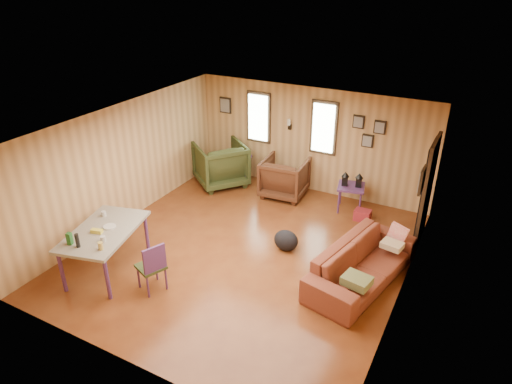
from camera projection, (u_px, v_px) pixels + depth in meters
room at (261, 189)px, 7.99m from camera, size 5.54×6.04×2.44m
sofa at (363, 258)px, 7.41m from camera, size 1.15×2.40×0.90m
recliner_brown at (285, 176)px, 10.22m from camera, size 1.02×0.97×0.97m
recliner_green at (221, 162)px, 10.73m from camera, size 1.48×1.49×1.12m
end_table at (238, 166)px, 10.88m from camera, size 0.73×0.70×0.76m
side_table at (351, 185)px, 9.55m from camera, size 0.66×0.66×0.87m
cooler at (362, 215)px, 9.36m from camera, size 0.33×0.24×0.23m
backpack at (286, 240)px, 8.36m from camera, size 0.51×0.41×0.40m
sofa_pillows at (377, 258)px, 7.31m from camera, size 0.68×1.79×0.36m
dining_table at (103, 234)px, 7.54m from camera, size 1.30×1.76×1.03m
dining_chair at (152, 265)px, 7.17m from camera, size 0.52×0.52×0.88m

